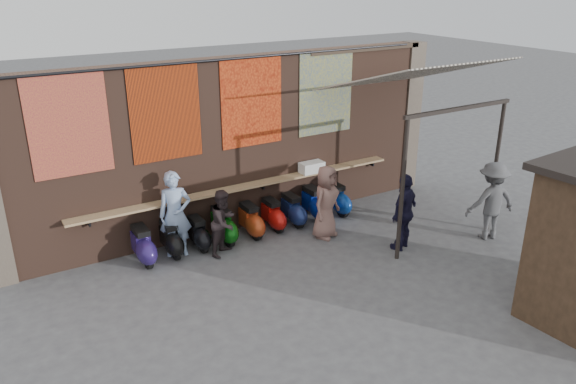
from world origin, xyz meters
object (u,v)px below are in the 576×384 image
object	(u,v)px
scooter_stool_4	(251,221)
scooter_stool_8	(337,199)
scooter_stool_2	(198,234)
scooter_stool_3	(224,226)
shopper_navy	(404,212)
shopper_grey	(491,201)
scooter_stool_5	(273,215)
diner_left	(175,214)
shopper_tan	(326,202)
shelf_box	(312,167)
diner_right	(224,222)
scooter_stool_1	(171,239)
scooter_stool_6	(293,210)
scooter_stool_0	(143,246)
scooter_stool_7	(314,204)

from	to	relation	value
scooter_stool_4	scooter_stool_8	bearing A→B (deg)	0.68
scooter_stool_2	scooter_stool_3	size ratio (longest dim) A/B	0.89
shopper_navy	shopper_grey	xyz separation A→B (m)	(2.03, -0.62, 0.04)
scooter_stool_5	diner_left	distance (m)	2.45
scooter_stool_5	shopper_tan	bearing A→B (deg)	-48.80
shelf_box	diner_right	bearing A→B (deg)	-164.05
scooter_stool_8	shopper_navy	distance (m)	2.33
diner_left	shopper_grey	xyz separation A→B (m)	(6.38, -2.89, -0.03)
scooter_stool_2	scooter_stool_4	bearing A→B (deg)	-1.43
scooter_stool_2	scooter_stool_8	distance (m)	3.72
scooter_stool_5	shopper_grey	distance (m)	4.98
scooter_stool_8	scooter_stool_1	bearing A→B (deg)	179.62
scooter_stool_6	scooter_stool_2	bearing A→B (deg)	179.90
scooter_stool_2	shopper_tan	world-z (taller)	shopper_tan
scooter_stool_6	shelf_box	bearing A→B (deg)	22.21
scooter_stool_0	shelf_box	bearing A→B (deg)	4.12
scooter_stool_5	diner_left	xyz separation A→B (m)	(-2.38, -0.04, 0.58)
scooter_stool_5	shopper_navy	distance (m)	3.07
scooter_stool_1	diner_right	distance (m)	1.20
shopper_tan	scooter_stool_1	bearing A→B (deg)	138.72
scooter_stool_6	scooter_stool_7	bearing A→B (deg)	0.57
scooter_stool_0	shopper_navy	bearing A→B (deg)	-23.84
scooter_stool_7	scooter_stool_8	distance (m)	0.66
shopper_navy	scooter_stool_1	bearing A→B (deg)	-50.18
scooter_stool_2	scooter_stool_5	distance (m)	1.89
scooter_stool_2	scooter_stool_7	bearing A→B (deg)	0.04
scooter_stool_0	shopper_navy	world-z (taller)	shopper_navy
scooter_stool_3	scooter_stool_8	world-z (taller)	scooter_stool_3
scooter_stool_7	shopper_navy	world-z (taller)	shopper_navy
scooter_stool_0	scooter_stool_3	world-z (taller)	scooter_stool_3
scooter_stool_6	diner_right	bearing A→B (deg)	-166.37
scooter_stool_4	diner_left	xyz separation A→B (m)	(-1.77, 0.02, 0.56)
scooter_stool_6	scooter_stool_3	bearing A→B (deg)	179.66
scooter_stool_1	scooter_stool_0	bearing A→B (deg)	-175.06
scooter_stool_8	shopper_grey	distance (m)	3.66
shelf_box	scooter_stool_8	xyz separation A→B (m)	(0.57, -0.29, -0.87)
scooter_stool_5	scooter_stool_8	distance (m)	1.83
scooter_stool_2	diner_right	size ratio (longest dim) A/B	0.51
diner_left	shopper_grey	distance (m)	7.00
scooter_stool_0	shopper_grey	distance (m)	7.70
scooter_stool_4	shopper_navy	size ratio (longest dim) A/B	0.46
shopper_navy	scooter_stool_6	bearing A→B (deg)	-80.80
shelf_box	scooter_stool_1	xyz separation A→B (m)	(-3.76, -0.26, -0.89)
scooter_stool_8	diner_right	world-z (taller)	diner_right
scooter_stool_2	shelf_box	bearing A→B (deg)	5.23
scooter_stool_8	diner_right	distance (m)	3.37
diner_left	diner_right	bearing A→B (deg)	-12.80
diner_left	shopper_tan	world-z (taller)	diner_left
scooter_stool_3	diner_left	size ratio (longest dim) A/B	0.44
scooter_stool_4	diner_right	world-z (taller)	diner_right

